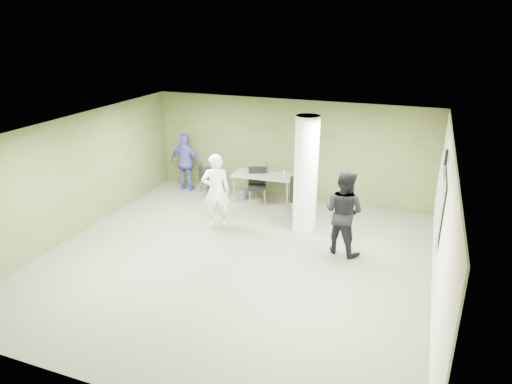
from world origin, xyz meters
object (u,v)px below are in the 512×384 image
at_px(chair_back_left, 207,177).
at_px(man_blue, 186,162).
at_px(folding_table, 264,176).
at_px(woman_white, 216,191).
at_px(man_black, 343,212).

distance_m(chair_back_left, man_blue, 0.77).
relative_size(folding_table, chair_back_left, 2.05).
distance_m(chair_back_left, woman_white, 2.42).
bearing_deg(woman_white, folding_table, -134.12).
xyz_separation_m(chair_back_left, man_black, (4.38, -2.24, 0.46)).
distance_m(folding_table, man_blue, 2.45).
bearing_deg(folding_table, man_black, -42.92).
xyz_separation_m(man_black, man_blue, (-5.05, 2.25, -0.08)).
distance_m(folding_table, woman_white, 2.04).
bearing_deg(woman_white, chair_back_left, -87.33).
height_order(chair_back_left, man_black, man_black).
bearing_deg(woman_white, man_black, 146.60).
distance_m(woman_white, man_blue, 2.80).
bearing_deg(folding_table, woman_white, -107.67).
bearing_deg(man_black, folding_table, -21.28).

